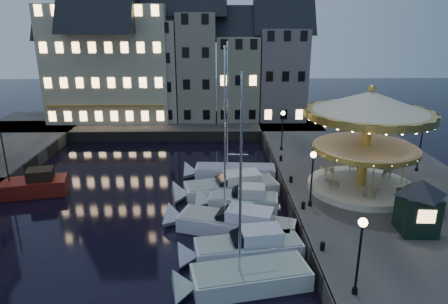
{
  "coord_description": "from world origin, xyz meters",
  "views": [
    {
      "loc": [
        0.39,
        -25.58,
        14.18
      ],
      "look_at": [
        1.0,
        8.0,
        3.2
      ],
      "focal_mm": 32.0,
      "sensor_mm": 36.0,
      "label": 1
    }
  ],
  "objects_px": {
    "motorboat_f": "(229,172)",
    "streetlamp_d": "(421,142)",
    "streetlamp_b": "(312,171)",
    "bollard_a": "(323,245)",
    "streetlamp_a": "(360,246)",
    "ticket_kiosk": "(420,197)",
    "bollard_d": "(281,158)",
    "motorboat_a": "(241,279)",
    "bollard_c": "(291,179)",
    "motorboat_d": "(238,201)",
    "red_fishing_boat": "(25,187)",
    "motorboat_b": "(242,249)",
    "streetlamp_c": "(283,125)",
    "motorboat_c": "(231,223)",
    "bollard_b": "(303,205)",
    "carousel": "(368,123)",
    "motorboat_e": "(227,188)"
  },
  "relations": [
    {
      "from": "bollard_b",
      "to": "motorboat_d",
      "type": "distance_m",
      "value": 5.46
    },
    {
      "from": "bollard_b",
      "to": "motorboat_b",
      "type": "height_order",
      "value": "motorboat_b"
    },
    {
      "from": "bollard_a",
      "to": "bollard_c",
      "type": "relative_size",
      "value": 1.0
    },
    {
      "from": "bollard_b",
      "to": "motorboat_a",
      "type": "bearing_deg",
      "value": -124.58
    },
    {
      "from": "motorboat_a",
      "to": "motorboat_c",
      "type": "bearing_deg",
      "value": 93.26
    },
    {
      "from": "motorboat_a",
      "to": "carousel",
      "type": "bearing_deg",
      "value": 45.59
    },
    {
      "from": "streetlamp_c",
      "to": "motorboat_f",
      "type": "height_order",
      "value": "motorboat_f"
    },
    {
      "from": "bollard_b",
      "to": "motorboat_d",
      "type": "relative_size",
      "value": 0.09
    },
    {
      "from": "red_fishing_boat",
      "to": "motorboat_b",
      "type": "bearing_deg",
      "value": -29.09
    },
    {
      "from": "streetlamp_d",
      "to": "motorboat_a",
      "type": "distance_m",
      "value": 22.6
    },
    {
      "from": "motorboat_d",
      "to": "bollard_a",
      "type": "bearing_deg",
      "value": -61.25
    },
    {
      "from": "streetlamp_c",
      "to": "bollard_a",
      "type": "distance_m",
      "value": 19.66
    },
    {
      "from": "streetlamp_c",
      "to": "bollard_c",
      "type": "xyz_separation_m",
      "value": [
        -0.6,
        -9.0,
        -2.41
      ]
    },
    {
      "from": "bollard_d",
      "to": "motorboat_a",
      "type": "relative_size",
      "value": 0.04
    },
    {
      "from": "streetlamp_c",
      "to": "red_fishing_boat",
      "type": "distance_m",
      "value": 24.92
    },
    {
      "from": "bollard_c",
      "to": "motorboat_a",
      "type": "xyz_separation_m",
      "value": [
        -4.94,
        -12.17,
        -1.06
      ]
    },
    {
      "from": "red_fishing_boat",
      "to": "streetlamp_c",
      "type": "bearing_deg",
      "value": 19.47
    },
    {
      "from": "motorboat_c",
      "to": "red_fishing_boat",
      "type": "distance_m",
      "value": 18.64
    },
    {
      "from": "bollard_d",
      "to": "streetlamp_d",
      "type": "bearing_deg",
      "value": -14.15
    },
    {
      "from": "streetlamp_b",
      "to": "bollard_a",
      "type": "distance_m",
      "value": 6.5
    },
    {
      "from": "bollard_a",
      "to": "motorboat_f",
      "type": "distance_m",
      "value": 15.86
    },
    {
      "from": "motorboat_f",
      "to": "streetlamp_d",
      "type": "bearing_deg",
      "value": -6.65
    },
    {
      "from": "bollard_b",
      "to": "motorboat_c",
      "type": "relative_size",
      "value": 0.05
    },
    {
      "from": "bollard_b",
      "to": "red_fishing_boat",
      "type": "bearing_deg",
      "value": 165.73
    },
    {
      "from": "streetlamp_a",
      "to": "ticket_kiosk",
      "type": "distance_m",
      "value": 8.48
    },
    {
      "from": "bollard_c",
      "to": "motorboat_f",
      "type": "height_order",
      "value": "motorboat_f"
    },
    {
      "from": "streetlamp_b",
      "to": "motorboat_e",
      "type": "bearing_deg",
      "value": 140.97
    },
    {
      "from": "bollard_b",
      "to": "ticket_kiosk",
      "type": "relative_size",
      "value": 0.14
    },
    {
      "from": "bollard_b",
      "to": "bollard_c",
      "type": "bearing_deg",
      "value": 90.0
    },
    {
      "from": "streetlamp_b",
      "to": "motorboat_c",
      "type": "xyz_separation_m",
      "value": [
        -5.89,
        -1.45,
        -3.34
      ]
    },
    {
      "from": "carousel",
      "to": "ticket_kiosk",
      "type": "relative_size",
      "value": 2.38
    },
    {
      "from": "bollard_b",
      "to": "bollard_d",
      "type": "bearing_deg",
      "value": 90.0
    },
    {
      "from": "bollard_b",
      "to": "motorboat_b",
      "type": "relative_size",
      "value": 0.07
    },
    {
      "from": "streetlamp_d",
      "to": "motorboat_c",
      "type": "xyz_separation_m",
      "value": [
        -17.19,
        -8.45,
        -3.34
      ]
    },
    {
      "from": "bollard_d",
      "to": "carousel",
      "type": "bearing_deg",
      "value": -53.3
    },
    {
      "from": "streetlamp_c",
      "to": "bollard_a",
      "type": "bearing_deg",
      "value": -91.76
    },
    {
      "from": "motorboat_b",
      "to": "streetlamp_c",
      "type": "bearing_deg",
      "value": 73.8
    },
    {
      "from": "streetlamp_d",
      "to": "motorboat_e",
      "type": "relative_size",
      "value": 0.46
    },
    {
      "from": "bollard_a",
      "to": "motorboat_c",
      "type": "relative_size",
      "value": 0.05
    },
    {
      "from": "motorboat_d",
      "to": "motorboat_f",
      "type": "xyz_separation_m",
      "value": [
        -0.52,
        6.65,
        -0.11
      ]
    },
    {
      "from": "motorboat_b",
      "to": "carousel",
      "type": "bearing_deg",
      "value": 37.01
    },
    {
      "from": "motorboat_c",
      "to": "motorboat_d",
      "type": "xyz_separation_m",
      "value": [
        0.73,
        3.78,
        -0.04
      ]
    },
    {
      "from": "bollard_a",
      "to": "ticket_kiosk",
      "type": "relative_size",
      "value": 0.14
    },
    {
      "from": "motorboat_d",
      "to": "red_fishing_boat",
      "type": "bearing_deg",
      "value": 170.78
    },
    {
      "from": "bollard_d",
      "to": "carousel",
      "type": "relative_size",
      "value": 0.06
    },
    {
      "from": "ticket_kiosk",
      "to": "motorboat_c",
      "type": "bearing_deg",
      "value": 168.18
    },
    {
      "from": "streetlamp_b",
      "to": "motorboat_c",
      "type": "bearing_deg",
      "value": -166.16
    },
    {
      "from": "motorboat_a",
      "to": "carousel",
      "type": "xyz_separation_m",
      "value": [
        10.28,
        10.5,
        6.32
      ]
    },
    {
      "from": "bollard_b",
      "to": "carousel",
      "type": "bearing_deg",
      "value": 31.95
    },
    {
      "from": "carousel",
      "to": "motorboat_f",
      "type": "bearing_deg",
      "value": 149.48
    }
  ]
}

